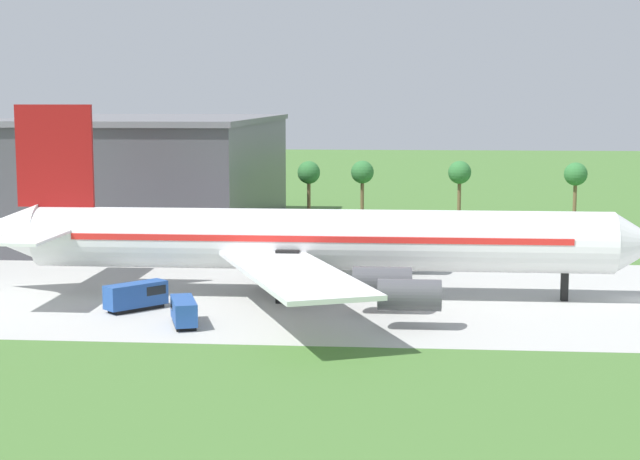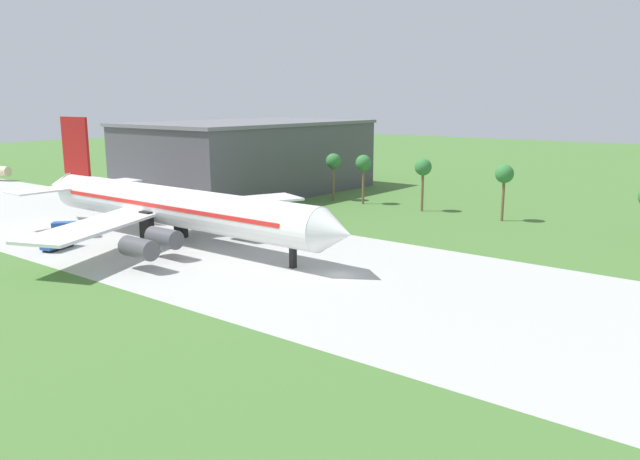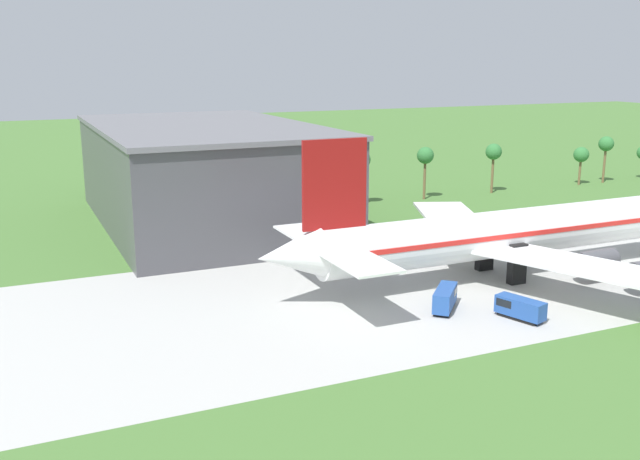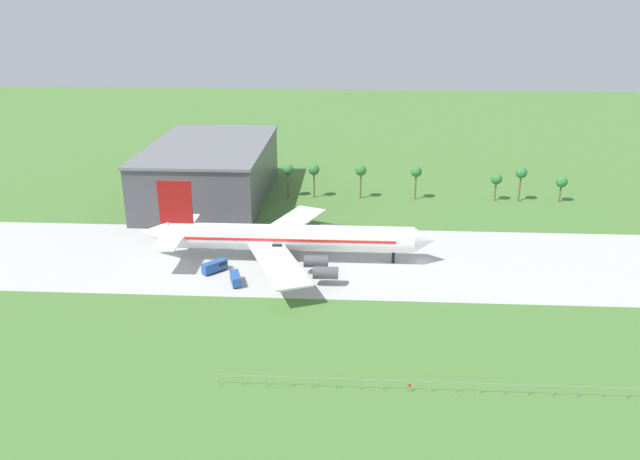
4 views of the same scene
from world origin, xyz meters
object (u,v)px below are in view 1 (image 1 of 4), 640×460
catering_van (184,311)px  terminal_building (150,174)px  baggage_tug (138,295)px  jet_airliner (308,240)px

catering_van → terminal_building: bearing=107.1°
catering_van → terminal_building: (-19.69, 64.19, 7.68)m
baggage_tug → catering_van: 8.61m
jet_airliner → terminal_building: bearing=120.9°
baggage_tug → terminal_building: (-13.66, 58.05, 7.55)m
jet_airliner → catering_van: size_ratio=12.01×
jet_airliner → terminal_building: jet_airliner is taller
jet_airliner → terminal_building: 58.22m
baggage_tug → terminal_building: 60.11m
baggage_tug → catering_van: size_ratio=0.98×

